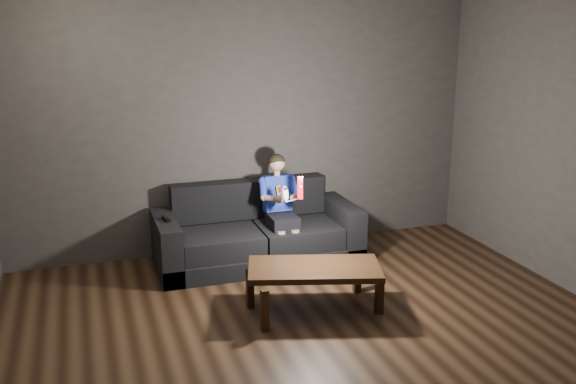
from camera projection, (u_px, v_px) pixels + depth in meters
name	position (u px, v px, depth m)	size (l,w,h in m)	color
floor	(334.00, 356.00, 4.77)	(5.00, 5.00, 0.00)	black
back_wall	(246.00, 124.00, 6.70)	(5.00, 0.04, 2.70)	#36322F
sofa	(257.00, 238.00, 6.55)	(2.04, 0.88, 0.79)	black
child	(280.00, 199.00, 6.46)	(0.41, 0.50, 1.01)	black
wii_remote_red	(300.00, 188.00, 6.07)	(0.07, 0.09, 0.22)	red
nunchuk_white	(285.00, 194.00, 6.05)	(0.07, 0.10, 0.16)	white
wii_remote_black	(166.00, 219.00, 6.12)	(0.07, 0.16, 0.03)	black
coffee_table	(314.00, 272.00, 5.42)	(1.22, 0.84, 0.40)	black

